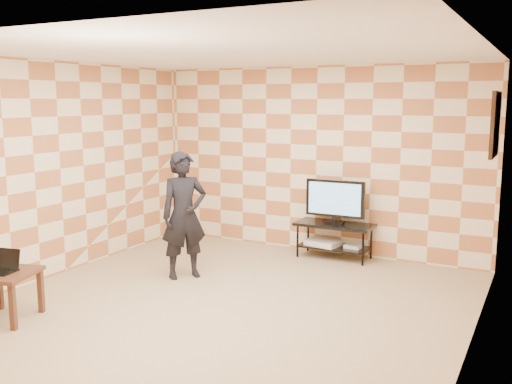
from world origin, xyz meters
TOP-DOWN VIEW (x-y plane):
  - floor at (0.00, 0.00)m, footprint 5.00×5.00m
  - wall_back at (0.00, 2.50)m, footprint 5.00×0.02m
  - wall_front at (0.00, -2.50)m, footprint 5.00×0.02m
  - wall_left at (-2.50, 0.00)m, footprint 0.02×5.00m
  - wall_right at (2.50, 0.00)m, footprint 0.02×5.00m
  - ceiling at (0.00, 0.00)m, footprint 5.00×5.00m
  - wall_art at (2.47, 1.55)m, footprint 0.04×0.72m
  - tv_stand at (0.40, 2.23)m, footprint 1.09×0.49m
  - tv at (0.40, 2.23)m, footprint 0.85×0.16m
  - dvd_player at (0.25, 2.20)m, footprint 0.51×0.41m
  - game_console at (0.68, 2.24)m, footprint 0.23×0.18m
  - side_table at (-1.78, -1.50)m, footprint 0.72×0.72m
  - laptop at (-1.83, -1.48)m, footprint 0.37×0.31m
  - person at (-0.97, 0.52)m, footprint 0.66×0.69m

SIDE VIEW (x-z plane):
  - floor at x=0.00m, z-range 0.00..0.00m
  - game_console at x=0.68m, z-range 0.17..0.22m
  - dvd_player at x=0.25m, z-range 0.17..0.25m
  - tv_stand at x=0.40m, z-range 0.12..0.62m
  - side_table at x=-1.78m, z-range 0.16..0.66m
  - laptop at x=-1.83m, z-range 0.44..0.66m
  - person at x=-0.97m, z-range 0.00..1.59m
  - tv at x=0.40m, z-range 0.53..1.15m
  - wall_back at x=0.00m, z-range 0.00..2.70m
  - wall_front at x=0.00m, z-range 0.00..2.70m
  - wall_left at x=-2.50m, z-range 0.00..2.70m
  - wall_right at x=2.50m, z-range 0.00..2.70m
  - wall_art at x=2.47m, z-range 1.59..2.31m
  - ceiling at x=0.00m, z-range 2.69..2.71m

